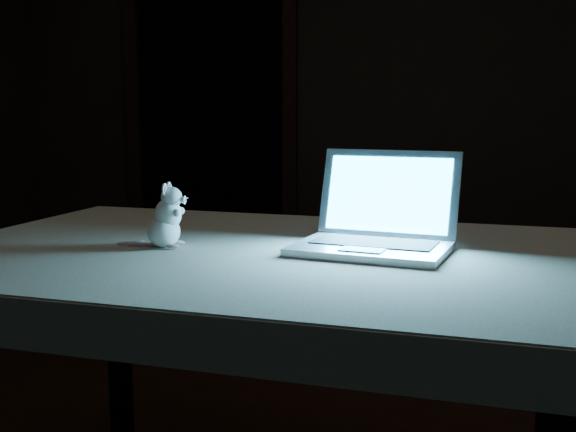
# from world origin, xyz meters

# --- Properties ---
(back_wall) EXTENTS (4.50, 0.04, 2.60)m
(back_wall) POSITION_xyz_m (0.00, 2.50, 1.30)
(back_wall) COLOR black
(back_wall) RESTS_ON ground
(doorway) EXTENTS (1.06, 0.36, 2.13)m
(doorway) POSITION_xyz_m (-1.10, 2.50, 1.06)
(doorway) COLOR black
(doorway) RESTS_ON back_wall
(table) EXTENTS (1.63, 1.16, 0.82)m
(table) POSITION_xyz_m (-0.17, -0.14, 0.41)
(table) COLOR black
(table) RESTS_ON floor
(tablecloth) EXTENTS (1.90, 1.60, 0.09)m
(tablecloth) POSITION_xyz_m (-0.22, -0.16, 0.78)
(tablecloth) COLOR beige
(tablecloth) RESTS_ON table
(laptop) EXTENTS (0.40, 0.37, 0.23)m
(laptop) POSITION_xyz_m (0.05, -0.14, 0.94)
(laptop) COLOR silver
(laptop) RESTS_ON tablecloth
(plush_mouse) EXTENTS (0.15, 0.15, 0.15)m
(plush_mouse) POSITION_xyz_m (-0.43, -0.16, 0.90)
(plush_mouse) COLOR white
(plush_mouse) RESTS_ON tablecloth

